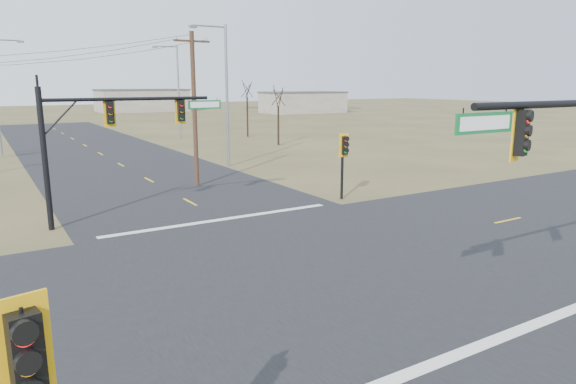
{
  "coord_description": "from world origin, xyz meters",
  "views": [
    {
      "loc": [
        -10.03,
        -15.27,
        6.67
      ],
      "look_at": [
        -0.13,
        1.0,
        2.62
      ],
      "focal_mm": 32.0,
      "sensor_mm": 36.0,
      "label": 1
    }
  ],
  "objects_px": {
    "mast_arm_far": "(114,125)",
    "bare_tree_d": "(247,89)",
    "streetlight_a": "(224,88)",
    "bare_tree_c": "(278,96)",
    "utility_pole_near": "(194,108)",
    "streetlight_b": "(177,87)",
    "pedestal_signal_ne": "(344,151)"
  },
  "relations": [
    {
      "from": "utility_pole_near",
      "to": "streetlight_b",
      "type": "bearing_deg",
      "value": 72.67
    },
    {
      "from": "streetlight_a",
      "to": "bare_tree_d",
      "type": "bearing_deg",
      "value": 39.64
    },
    {
      "from": "mast_arm_far",
      "to": "bare_tree_c",
      "type": "bearing_deg",
      "value": 44.67
    },
    {
      "from": "streetlight_a",
      "to": "pedestal_signal_ne",
      "type": "bearing_deg",
      "value": -106.22
    },
    {
      "from": "bare_tree_d",
      "to": "streetlight_a",
      "type": "bearing_deg",
      "value": -121.21
    },
    {
      "from": "mast_arm_far",
      "to": "bare_tree_c",
      "type": "height_order",
      "value": "bare_tree_c"
    },
    {
      "from": "bare_tree_c",
      "to": "bare_tree_d",
      "type": "relative_size",
      "value": 0.92
    },
    {
      "from": "bare_tree_c",
      "to": "mast_arm_far",
      "type": "bearing_deg",
      "value": -134.17
    },
    {
      "from": "pedestal_signal_ne",
      "to": "bare_tree_d",
      "type": "height_order",
      "value": "bare_tree_d"
    },
    {
      "from": "streetlight_a",
      "to": "bare_tree_d",
      "type": "relative_size",
      "value": 1.5
    },
    {
      "from": "utility_pole_near",
      "to": "streetlight_b",
      "type": "height_order",
      "value": "streetlight_b"
    },
    {
      "from": "streetlight_b",
      "to": "bare_tree_c",
      "type": "height_order",
      "value": "streetlight_b"
    },
    {
      "from": "streetlight_a",
      "to": "bare_tree_c",
      "type": "relative_size",
      "value": 1.63
    },
    {
      "from": "streetlight_b",
      "to": "pedestal_signal_ne",
      "type": "bearing_deg",
      "value": -95.22
    },
    {
      "from": "streetlight_a",
      "to": "bare_tree_d",
      "type": "xyz_separation_m",
      "value": [
        12.34,
        20.37,
        -0.29
      ]
    },
    {
      "from": "utility_pole_near",
      "to": "streetlight_a",
      "type": "relative_size",
      "value": 0.88
    },
    {
      "from": "mast_arm_far",
      "to": "streetlight_b",
      "type": "xyz_separation_m",
      "value": [
        15.73,
        35.83,
        1.51
      ]
    },
    {
      "from": "streetlight_a",
      "to": "bare_tree_c",
      "type": "xyz_separation_m",
      "value": [
        11.21,
        10.67,
        -0.91
      ]
    },
    {
      "from": "streetlight_a",
      "to": "bare_tree_c",
      "type": "distance_m",
      "value": 15.5
    },
    {
      "from": "mast_arm_far",
      "to": "streetlight_a",
      "type": "height_order",
      "value": "streetlight_a"
    },
    {
      "from": "bare_tree_c",
      "to": "pedestal_signal_ne",
      "type": "bearing_deg",
      "value": -112.35
    },
    {
      "from": "mast_arm_far",
      "to": "utility_pole_near",
      "type": "relative_size",
      "value": 0.9
    },
    {
      "from": "utility_pole_near",
      "to": "streetlight_b",
      "type": "xyz_separation_m",
      "value": [
        9.25,
        29.64,
        1.14
      ]
    },
    {
      "from": "pedestal_signal_ne",
      "to": "streetlight_b",
      "type": "xyz_separation_m",
      "value": [
        3.43,
        37.83,
        3.36
      ]
    },
    {
      "from": "utility_pole_near",
      "to": "streetlight_a",
      "type": "distance_m",
      "value": 8.37
    },
    {
      "from": "pedestal_signal_ne",
      "to": "bare_tree_c",
      "type": "distance_m",
      "value": 27.6
    },
    {
      "from": "streetlight_a",
      "to": "streetlight_b",
      "type": "bearing_deg",
      "value": 60.58
    },
    {
      "from": "mast_arm_far",
      "to": "bare_tree_d",
      "type": "xyz_separation_m",
      "value": [
        23.89,
        33.13,
        1.23
      ]
    },
    {
      "from": "bare_tree_d",
      "to": "pedestal_signal_ne",
      "type": "bearing_deg",
      "value": -108.26
    },
    {
      "from": "streetlight_a",
      "to": "streetlight_b",
      "type": "xyz_separation_m",
      "value": [
        4.18,
        23.07,
        -0.01
      ]
    },
    {
      "from": "mast_arm_far",
      "to": "pedestal_signal_ne",
      "type": "xyz_separation_m",
      "value": [
        12.3,
        -2.0,
        -1.86
      ]
    },
    {
      "from": "streetlight_a",
      "to": "streetlight_b",
      "type": "relative_size",
      "value": 1.0
    }
  ]
}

